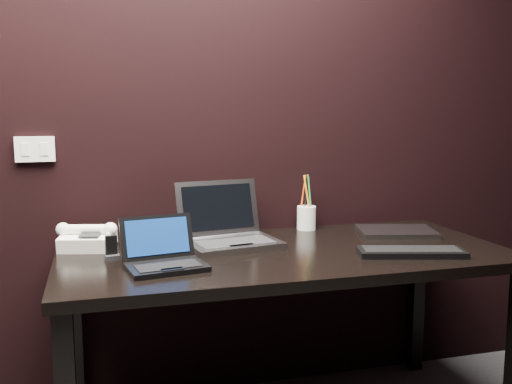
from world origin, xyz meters
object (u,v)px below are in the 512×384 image
object	(u,v)px
desk_phone	(88,238)
pen_cup	(306,217)
desk	(285,270)
ext_keyboard	(411,252)
silver_laptop	(228,233)
closed_laptop	(396,232)
mobile_phone	(112,251)
netbook	(164,258)

from	to	relation	value
desk_phone	pen_cup	distance (m)	0.95
desk	ext_keyboard	world-z (taller)	ext_keyboard
ext_keyboard	desk_phone	bearing A→B (deg)	160.00
desk	silver_laptop	bearing A→B (deg)	142.39
closed_laptop	mobile_phone	xyz separation A→B (m)	(-1.20, -0.10, 0.02)
desk	mobile_phone	xyz separation A→B (m)	(-0.65, 0.04, 0.11)
ext_keyboard	mobile_phone	distance (m)	1.10
silver_laptop	ext_keyboard	world-z (taller)	silver_laptop
ext_keyboard	pen_cup	world-z (taller)	pen_cup
netbook	closed_laptop	distance (m)	1.07
ext_keyboard	pen_cup	xyz separation A→B (m)	(-0.21, 0.54, 0.05)
desk	netbook	size ratio (longest dim) A/B	5.85
netbook	pen_cup	bearing A→B (deg)	33.64
desk	ext_keyboard	size ratio (longest dim) A/B	4.13
silver_laptop	pen_cup	world-z (taller)	pen_cup
silver_laptop	mobile_phone	distance (m)	0.47
silver_laptop	desk_phone	bearing A→B (deg)	172.23
desk	closed_laptop	bearing A→B (deg)	14.11
desk	closed_laptop	size ratio (longest dim) A/B	4.61
netbook	mobile_phone	distance (m)	0.23
netbook	desk_phone	size ratio (longest dim) A/B	1.21
ext_keyboard	silver_laptop	bearing A→B (deg)	150.59
silver_laptop	closed_laptop	bearing A→B (deg)	-0.45
mobile_phone	desk	bearing A→B (deg)	-3.28
desk	pen_cup	world-z (taller)	pen_cup
silver_laptop	ext_keyboard	bearing A→B (deg)	-29.41
desk_phone	pen_cup	size ratio (longest dim) A/B	0.97
netbook	desk_phone	bearing A→B (deg)	126.49
netbook	ext_keyboard	size ratio (longest dim) A/B	0.71
netbook	pen_cup	world-z (taller)	pen_cup
pen_cup	ext_keyboard	bearing A→B (deg)	-68.60
mobile_phone	netbook	bearing A→B (deg)	-43.40
desk	pen_cup	xyz separation A→B (m)	(0.22, 0.34, 0.14)
ext_keyboard	desk_phone	distance (m)	1.23
desk	ext_keyboard	distance (m)	0.48
closed_laptop	mobile_phone	distance (m)	1.21
desk	netbook	bearing A→B (deg)	-165.60
silver_laptop	mobile_phone	size ratio (longest dim) A/B	4.64
silver_laptop	pen_cup	xyz separation A→B (m)	(0.40, 0.19, 0.01)
mobile_phone	pen_cup	size ratio (longest dim) A/B	0.35
desk_phone	mobile_phone	world-z (taller)	desk_phone
silver_laptop	desk_phone	distance (m)	0.55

